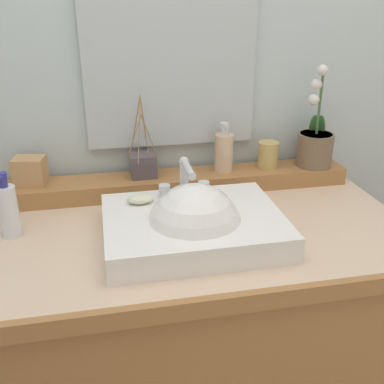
{
  "coord_description": "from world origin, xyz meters",
  "views": [
    {
      "loc": [
        -0.22,
        -1.07,
        1.42
      ],
      "look_at": [
        -0.0,
        -0.02,
        0.95
      ],
      "focal_mm": 42.43,
      "sensor_mm": 36.0,
      "label": 1
    }
  ],
  "objects_px": {
    "soap_dispenser": "(224,151)",
    "tumbler_cup": "(268,155)",
    "potted_plant": "(315,144)",
    "trinket_box": "(30,171)",
    "soap_bar": "(140,199)",
    "lotion_bottle": "(8,210)",
    "sink_basin": "(194,228)",
    "reed_diffuser": "(143,164)"
  },
  "relations": [
    {
      "from": "sink_basin",
      "to": "soap_bar",
      "type": "bearing_deg",
      "value": 139.69
    },
    {
      "from": "sink_basin",
      "to": "soap_bar",
      "type": "distance_m",
      "value": 0.17
    },
    {
      "from": "potted_plant",
      "to": "soap_dispenser",
      "type": "height_order",
      "value": "potted_plant"
    },
    {
      "from": "soap_bar",
      "to": "lotion_bottle",
      "type": "bearing_deg",
      "value": 177.53
    },
    {
      "from": "lotion_bottle",
      "to": "trinket_box",
      "type": "bearing_deg",
      "value": 81.12
    },
    {
      "from": "soap_bar",
      "to": "soap_dispenser",
      "type": "xyz_separation_m",
      "value": [
        0.29,
        0.22,
        0.04
      ]
    },
    {
      "from": "tumbler_cup",
      "to": "reed_diffuser",
      "type": "bearing_deg",
      "value": 179.09
    },
    {
      "from": "trinket_box",
      "to": "lotion_bottle",
      "type": "xyz_separation_m",
      "value": [
        -0.03,
        -0.21,
        -0.02
      ]
    },
    {
      "from": "potted_plant",
      "to": "soap_dispenser",
      "type": "distance_m",
      "value": 0.31
    },
    {
      "from": "sink_basin",
      "to": "potted_plant",
      "type": "bearing_deg",
      "value": 34.0
    },
    {
      "from": "soap_dispenser",
      "to": "lotion_bottle",
      "type": "distance_m",
      "value": 0.66
    },
    {
      "from": "sink_basin",
      "to": "potted_plant",
      "type": "xyz_separation_m",
      "value": [
        0.47,
        0.32,
        0.1
      ]
    },
    {
      "from": "soap_bar",
      "to": "soap_dispenser",
      "type": "distance_m",
      "value": 0.37
    },
    {
      "from": "soap_bar",
      "to": "reed_diffuser",
      "type": "distance_m",
      "value": 0.23
    },
    {
      "from": "tumbler_cup",
      "to": "reed_diffuser",
      "type": "distance_m",
      "value": 0.41
    },
    {
      "from": "potted_plant",
      "to": "trinket_box",
      "type": "relative_size",
      "value": 3.7
    },
    {
      "from": "soap_dispenser",
      "to": "lotion_bottle",
      "type": "relative_size",
      "value": 0.91
    },
    {
      "from": "soap_bar",
      "to": "tumbler_cup",
      "type": "relative_size",
      "value": 0.81
    },
    {
      "from": "soap_bar",
      "to": "lotion_bottle",
      "type": "height_order",
      "value": "lotion_bottle"
    },
    {
      "from": "soap_bar",
      "to": "potted_plant",
      "type": "xyz_separation_m",
      "value": [
        0.6,
        0.21,
        0.05
      ]
    },
    {
      "from": "potted_plant",
      "to": "lotion_bottle",
      "type": "bearing_deg",
      "value": -167.97
    },
    {
      "from": "tumbler_cup",
      "to": "soap_dispenser",
      "type": "bearing_deg",
      "value": -178.72
    },
    {
      "from": "sink_basin",
      "to": "tumbler_cup",
      "type": "height_order",
      "value": "sink_basin"
    },
    {
      "from": "sink_basin",
      "to": "soap_dispenser",
      "type": "height_order",
      "value": "soap_dispenser"
    },
    {
      "from": "soap_bar",
      "to": "tumbler_cup",
      "type": "distance_m",
      "value": 0.5
    },
    {
      "from": "trinket_box",
      "to": "potted_plant",
      "type": "bearing_deg",
      "value": 9.12
    },
    {
      "from": "tumbler_cup",
      "to": "lotion_bottle",
      "type": "xyz_separation_m",
      "value": [
        -0.78,
        -0.21,
        -0.02
      ]
    },
    {
      "from": "potted_plant",
      "to": "trinket_box",
      "type": "distance_m",
      "value": 0.9
    },
    {
      "from": "soap_dispenser",
      "to": "potted_plant",
      "type": "bearing_deg",
      "value": -1.33
    },
    {
      "from": "soap_dispenser",
      "to": "lotion_bottle",
      "type": "height_order",
      "value": "soap_dispenser"
    },
    {
      "from": "soap_dispenser",
      "to": "tumbler_cup",
      "type": "relative_size",
      "value": 1.86
    },
    {
      "from": "soap_bar",
      "to": "tumbler_cup",
      "type": "bearing_deg",
      "value": 26.98
    },
    {
      "from": "tumbler_cup",
      "to": "sink_basin",
      "type": "bearing_deg",
      "value": -133.86
    },
    {
      "from": "soap_dispenser",
      "to": "trinket_box",
      "type": "relative_size",
      "value": 1.79
    },
    {
      "from": "soap_dispenser",
      "to": "lotion_bottle",
      "type": "xyz_separation_m",
      "value": [
        -0.63,
        -0.21,
        -0.05
      ]
    },
    {
      "from": "sink_basin",
      "to": "potted_plant",
      "type": "relative_size",
      "value": 1.37
    },
    {
      "from": "tumbler_cup",
      "to": "trinket_box",
      "type": "bearing_deg",
      "value": 179.81
    },
    {
      "from": "reed_diffuser",
      "to": "potted_plant",
      "type": "bearing_deg",
      "value": -1.72
    },
    {
      "from": "soap_bar",
      "to": "tumbler_cup",
      "type": "xyz_separation_m",
      "value": [
        0.44,
        0.22,
        0.02
      ]
    },
    {
      "from": "potted_plant",
      "to": "tumbler_cup",
      "type": "bearing_deg",
      "value": 176.15
    },
    {
      "from": "potted_plant",
      "to": "trinket_box",
      "type": "bearing_deg",
      "value": 179.18
    },
    {
      "from": "tumbler_cup",
      "to": "lotion_bottle",
      "type": "bearing_deg",
      "value": -164.92
    }
  ]
}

